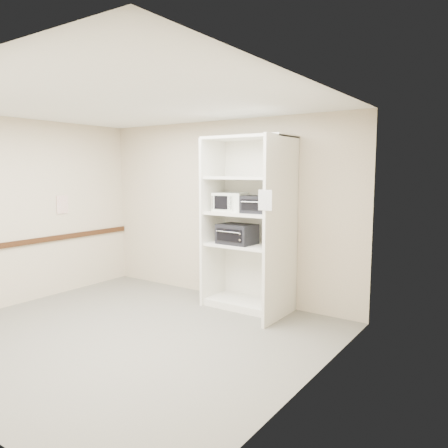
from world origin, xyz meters
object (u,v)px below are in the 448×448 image
Objects in this scene: toaster_oven_lower at (237,234)px; microwave at (230,202)px; shelving_unit at (251,230)px; toaster_oven_upper at (258,204)px.

microwave is at bearing 155.18° from toaster_oven_lower.
shelving_unit is at bearing 20.28° from toaster_oven_lower.
microwave is 0.49m from toaster_oven_lower.
toaster_oven_lower is (0.18, -0.09, -0.44)m from microwave.
microwave reaches higher than toaster_oven_upper.
shelving_unit is 4.82× the size of toaster_oven_lower.
toaster_oven_upper is 0.53m from toaster_oven_lower.
toaster_oven_upper is at bearing 12.05° from toaster_oven_lower.
microwave reaches higher than toaster_oven_lower.
toaster_oven_lower is (-0.30, -0.05, -0.43)m from toaster_oven_upper.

